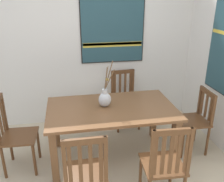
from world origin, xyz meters
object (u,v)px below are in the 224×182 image
centerpiece_vase (105,98)px  chair_3 (85,173)px  chair_0 (195,119)px  chair_4 (14,134)px  dining_table (111,115)px  chair_1 (125,98)px  chair_2 (165,164)px  painting_on_back_wall (113,31)px

centerpiece_vase → chair_3: 1.07m
chair_0 → chair_3: bearing=-151.5°
centerpiece_vase → chair_4: 1.20m
dining_table → chair_1: size_ratio=1.75×
centerpiece_vase → chair_4: centerpiece_vase is taller
chair_1 → chair_2: bearing=-90.1°
chair_1 → painting_on_back_wall: (-0.15, 0.31, 1.05)m
chair_2 → painting_on_back_wall: 2.32m
painting_on_back_wall → chair_3: bearing=-107.6°
chair_0 → painting_on_back_wall: bearing=128.3°
chair_1 → chair_3: chair_3 is taller
chair_3 → painting_on_back_wall: size_ratio=0.95×
chair_4 → chair_1: bearing=28.4°
chair_2 → chair_4: chair_2 is taller
centerpiece_vase → chair_3: size_ratio=0.64×
chair_0 → chair_2: size_ratio=0.91×
chair_1 → chair_4: 1.82m
centerpiece_vase → chair_1: size_ratio=0.67×
dining_table → chair_1: chair_1 is taller
chair_2 → painting_on_back_wall: bearing=94.1°
chair_2 → painting_on_back_wall: (-0.15, 2.07, 1.03)m
centerpiece_vase → painting_on_back_wall: (0.31, 1.11, 0.68)m
chair_0 → chair_1: bearing=131.8°
chair_4 → painting_on_back_wall: size_ratio=0.95×
dining_table → chair_3: 1.00m
dining_table → chair_4: size_ratio=1.67×
painting_on_back_wall → chair_0: bearing=-51.7°
centerpiece_vase → chair_2: 1.12m
chair_3 → painting_on_back_wall: painting_on_back_wall is taller
chair_4 → chair_3: bearing=-47.8°
chair_3 → painting_on_back_wall: bearing=72.4°
chair_2 → chair_4: 1.84m
dining_table → painting_on_back_wall: size_ratio=1.58×
chair_0 → chair_1: size_ratio=0.97×
chair_2 → dining_table: bearing=112.8°
chair_0 → chair_2: bearing=-132.0°
chair_1 → painting_on_back_wall: painting_on_back_wall is taller
centerpiece_vase → chair_1: (0.46, 0.81, -0.37)m
chair_4 → painting_on_back_wall: painting_on_back_wall is taller
centerpiece_vase → chair_2: (0.46, -0.96, -0.35)m
chair_4 → painting_on_back_wall: 2.14m
chair_2 → centerpiece_vase: bearing=115.4°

